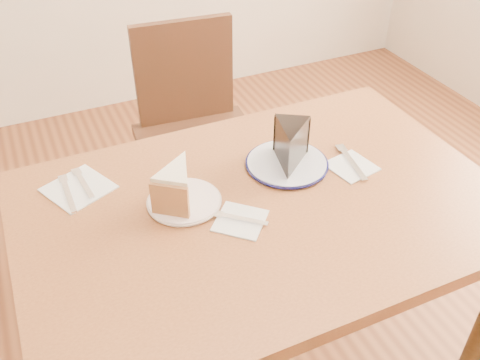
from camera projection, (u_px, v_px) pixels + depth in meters
name	position (u px, v px, depth m)	size (l,w,h in m)	color
table	(262.00, 231.00, 1.39)	(1.20, 0.80, 0.75)	brown
chair_far	(197.00, 135.00, 2.03)	(0.48, 0.48, 0.90)	black
plate_cream	(184.00, 201.00, 1.32)	(0.18, 0.18, 0.01)	white
plate_navy	(287.00, 163.00, 1.45)	(0.22, 0.22, 0.01)	white
carrot_cake	(179.00, 183.00, 1.30)	(0.09, 0.12, 0.09)	beige
chocolate_cake	(290.00, 149.00, 1.40)	(0.09, 0.13, 0.10)	black
napkin_cream	(240.00, 221.00, 1.27)	(0.11, 0.11, 0.00)	white
napkin_navy	(351.00, 166.00, 1.45)	(0.11, 0.11, 0.00)	white
napkin_spare	(78.00, 188.00, 1.37)	(0.15, 0.15, 0.00)	white
fork_cream	(240.00, 219.00, 1.27)	(0.01, 0.14, 0.00)	silver
knife_navy	(352.00, 162.00, 1.45)	(0.02, 0.17, 0.00)	silver
fork_spare	(84.00, 183.00, 1.38)	(0.01, 0.14, 0.00)	silver
knife_spare	(68.00, 193.00, 1.35)	(0.01, 0.16, 0.00)	white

